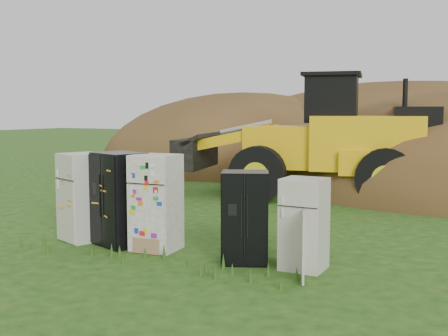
% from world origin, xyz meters
% --- Properties ---
extents(ground, '(120.00, 120.00, 0.00)m').
position_xyz_m(ground, '(0.00, 0.00, 0.00)').
color(ground, '#1D4311').
rests_on(ground, ground).
extents(fridge_leftmost, '(1.02, 1.01, 1.82)m').
position_xyz_m(fridge_leftmost, '(-2.40, -0.01, 0.91)').
color(fridge_leftmost, silver).
rests_on(fridge_leftmost, ground).
extents(fridge_black_side, '(1.17, 1.05, 1.86)m').
position_xyz_m(fridge_black_side, '(-1.47, 0.01, 0.93)').
color(fridge_black_side, black).
rests_on(fridge_black_side, ground).
extents(fridge_sticker, '(0.89, 0.83, 1.85)m').
position_xyz_m(fridge_sticker, '(-0.59, 0.01, 0.93)').
color(fridge_sticker, white).
rests_on(fridge_sticker, ground).
extents(fridge_black_right, '(1.02, 0.95, 1.63)m').
position_xyz_m(fridge_black_right, '(1.33, -0.04, 0.81)').
color(fridge_black_right, black).
rests_on(fridge_black_right, ground).
extents(fridge_open_door, '(0.71, 0.66, 1.56)m').
position_xyz_m(fridge_open_door, '(2.40, 0.04, 0.78)').
color(fridge_open_door, silver).
rests_on(fridge_open_door, ground).
extents(wheel_loader, '(8.40, 4.79, 3.83)m').
position_xyz_m(wheel_loader, '(-0.42, 7.66, 1.91)').
color(wheel_loader, '#ECB50F').
rests_on(wheel_loader, ground).
extents(dirt_mound_left, '(14.48, 10.86, 7.12)m').
position_xyz_m(dirt_mound_left, '(-5.86, 14.93, 0.00)').
color(dirt_mound_left, '#493317').
rests_on(dirt_mound_left, ground).
extents(dirt_mound_back, '(19.81, 13.20, 8.07)m').
position_xyz_m(dirt_mound_back, '(1.03, 17.20, 0.00)').
color(dirt_mound_back, '#493317').
rests_on(dirt_mound_back, ground).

